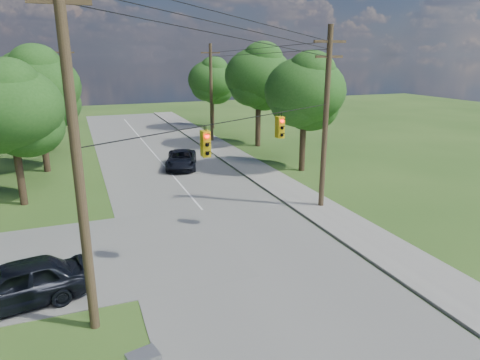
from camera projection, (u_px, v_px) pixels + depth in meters
name	position (u px, v px, depth m)	size (l,w,h in m)	color
ground	(226.00, 305.00, 15.80)	(140.00, 140.00, 0.00)	#2D511B
main_road	(231.00, 243.00, 20.96)	(10.00, 100.00, 0.03)	gray
sidewalk_east	(347.00, 224.00, 23.26)	(2.60, 100.00, 0.12)	gray
pole_sw	(75.00, 148.00, 12.82)	(2.00, 0.32, 12.00)	brown
pole_ne	(326.00, 117.00, 24.49)	(2.00, 0.32, 10.50)	brown
pole_north_e	(211.00, 93.00, 44.28)	(2.00, 0.32, 10.00)	brown
pole_north_w	(68.00, 97.00, 39.49)	(2.00, 0.32, 10.00)	brown
power_lines	(182.00, 50.00, 24.07)	(13.93, 29.62, 4.93)	black
traffic_signals	(246.00, 134.00, 19.10)	(4.91, 3.27, 1.05)	gold
tree_w_near	(10.00, 108.00, 24.80)	(6.00, 6.00, 8.40)	#453022
tree_w_mid	(37.00, 87.00, 32.12)	(6.40, 6.40, 9.22)	#453022
tree_w_far	(21.00, 84.00, 40.48)	(6.00, 6.00, 8.73)	#453022
tree_e_near	(305.00, 91.00, 32.50)	(6.20, 6.20, 8.81)	#453022
tree_e_mid	(259.00, 76.00, 41.45)	(6.60, 6.60, 9.64)	#453022
tree_e_far	(212.00, 80.00, 52.12)	(5.80, 5.80, 8.32)	#453022
car_cross_dark	(16.00, 285.00, 15.50)	(2.02, 5.03, 1.71)	black
car_main_north	(181.00, 159.00, 34.75)	(2.33, 5.06, 1.41)	black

